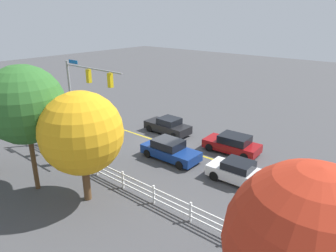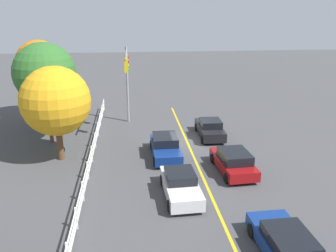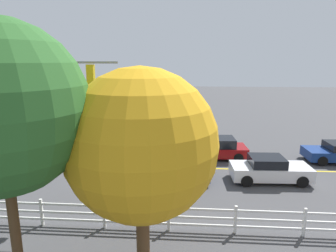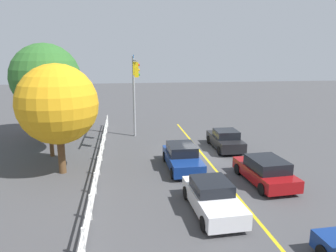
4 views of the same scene
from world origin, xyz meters
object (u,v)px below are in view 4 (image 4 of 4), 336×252
object	(u,v)px
tree_1	(58,104)
car_4	(225,140)
tree_0	(41,76)
tree_4	(46,78)
car_1	(265,171)
car_2	(212,197)
car_0	(182,157)
tree_3	(43,87)

from	to	relation	value
tree_1	car_4	bearing A→B (deg)	-73.61
tree_0	tree_4	distance (m)	7.19
car_1	car_2	distance (m)	4.64
car_0	tree_3	xyz separation A→B (m)	(7.31, 9.61, 3.76)
car_2	tree_3	bearing A→B (deg)	-144.94
tree_0	tree_4	bearing A→B (deg)	-164.11
car_1	tree_4	distance (m)	15.00
tree_1	car_0	bearing A→B (deg)	-92.06
tree_0	tree_3	xyz separation A→B (m)	(-3.26, -0.90, -0.65)
car_4	tree_3	bearing A→B (deg)	75.82
tree_1	tree_3	world-z (taller)	tree_3
tree_1	tree_3	size ratio (longest dim) A/B	1.00
tree_3	tree_0	bearing A→B (deg)	15.40
car_4	tree_3	distance (m)	14.61
tree_1	car_1	bearing A→B (deg)	-106.01
tree_0	car_4	bearing A→B (deg)	-115.76
car_2	tree_0	size ratio (longest dim) A/B	0.60
tree_0	car_2	bearing A→B (deg)	-146.40
car_0	car_4	xyz separation A→B (m)	(3.57, -4.00, -0.01)
car_4	tree_1	size ratio (longest dim) A/B	0.68
tree_1	tree_3	xyz separation A→B (m)	(7.05, 2.36, 0.32)
tree_4	car_2	bearing A→B (deg)	-136.59
tree_3	tree_4	distance (m)	3.92
car_1	tree_3	distance (m)	17.53
tree_0	tree_3	bearing A→B (deg)	-164.60
car_0	car_4	bearing A→B (deg)	131.31
car_1	tree_3	world-z (taller)	tree_3
car_2	tree_4	xyz separation A→B (m)	(9.32, 8.81, 4.73)
car_0	car_2	world-z (taller)	car_0
car_4	tree_1	bearing A→B (deg)	107.58
car_1	tree_3	xyz separation A→B (m)	(10.30, 13.68, 3.77)
car_1	tree_1	bearing A→B (deg)	70.71
tree_3	car_4	bearing A→B (deg)	-105.37
car_2	car_4	world-z (taller)	car_4
car_2	tree_0	xyz separation A→B (m)	(16.23, 10.78, 4.44)
car_1	car_2	size ratio (longest dim) A/B	1.01
car_2	car_0	bearing A→B (deg)	-179.50
car_0	tree_4	size ratio (longest dim) A/B	0.59
car_2	car_4	xyz separation A→B (m)	(9.23, -3.73, 0.02)
car_0	car_1	bearing A→B (deg)	53.24
car_0	tree_1	world-z (taller)	tree_1
car_2	tree_1	size ratio (longest dim) A/B	0.67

